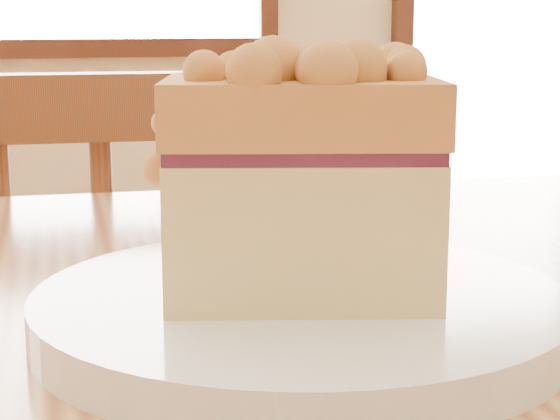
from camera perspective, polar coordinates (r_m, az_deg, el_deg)
name	(u,v)px	position (r m, az deg, el deg)	size (l,w,h in m)	color
plate	(300,314)	(0.43, 1.21, -6.13)	(0.24, 0.24, 0.02)	white
cake_slice	(300,174)	(0.42, 1.17, 2.14)	(0.14, 0.12, 0.11)	#FFD390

